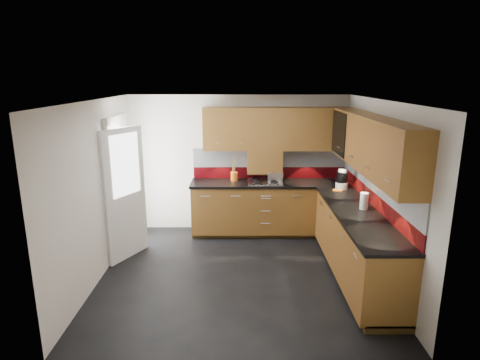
{
  "coord_description": "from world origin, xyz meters",
  "views": [
    {
      "loc": [
        0.0,
        -5.15,
        2.68
      ],
      "look_at": [
        0.02,
        0.65,
        1.19
      ],
      "focal_mm": 30.0,
      "sensor_mm": 36.0,
      "label": 1
    }
  ],
  "objects_px": {
    "toaster": "(275,176)",
    "food_processor": "(342,180)",
    "utensil_pot": "(234,175)",
    "gas_hob": "(265,182)"
  },
  "relations": [
    {
      "from": "toaster",
      "to": "food_processor",
      "type": "relative_size",
      "value": 0.83
    },
    {
      "from": "utensil_pot",
      "to": "toaster",
      "type": "distance_m",
      "value": 0.71
    },
    {
      "from": "gas_hob",
      "to": "food_processor",
      "type": "bearing_deg",
      "value": -17.78
    },
    {
      "from": "gas_hob",
      "to": "food_processor",
      "type": "distance_m",
      "value": 1.28
    },
    {
      "from": "gas_hob",
      "to": "toaster",
      "type": "height_order",
      "value": "toaster"
    },
    {
      "from": "gas_hob",
      "to": "food_processor",
      "type": "relative_size",
      "value": 1.82
    },
    {
      "from": "gas_hob",
      "to": "food_processor",
      "type": "xyz_separation_m",
      "value": [
        1.21,
        -0.39,
        0.13
      ]
    },
    {
      "from": "utensil_pot",
      "to": "food_processor",
      "type": "distance_m",
      "value": 1.82
    },
    {
      "from": "gas_hob",
      "to": "utensil_pot",
      "type": "relative_size",
      "value": 1.35
    },
    {
      "from": "toaster",
      "to": "food_processor",
      "type": "distance_m",
      "value": 1.14
    }
  ]
}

